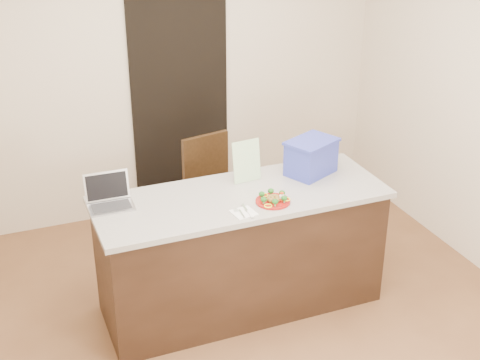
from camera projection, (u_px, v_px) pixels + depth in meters
name	position (u px, v px, depth m)	size (l,w,h in m)	color
ground	(254.00, 322.00, 4.83)	(4.00, 4.00, 0.00)	brown
room_shell	(256.00, 111.00, 4.14)	(4.00, 4.00, 4.00)	white
doorway	(180.00, 106.00, 6.10)	(0.90, 0.02, 2.00)	black
island	(241.00, 251.00, 4.84)	(2.06, 0.76, 0.92)	black
plate	(273.00, 201.00, 4.54)	(0.24, 0.24, 0.02)	maroon
meatballs	(273.00, 198.00, 4.53)	(0.10, 0.10, 0.04)	brown
broccoli	(273.00, 196.00, 4.52)	(0.20, 0.20, 0.04)	#134612
pepper_rings	(273.00, 200.00, 4.54)	(0.21, 0.21, 0.01)	#FFFE1A
napkin	(244.00, 213.00, 4.40)	(0.15, 0.15, 0.01)	silver
fork	(240.00, 212.00, 4.40)	(0.03, 0.15, 0.00)	silver
knife	(249.00, 212.00, 4.39)	(0.03, 0.20, 0.01)	silver
yogurt_bottle	(282.00, 198.00, 4.53)	(0.03, 0.03, 0.07)	white
laptop	(109.00, 197.00, 4.49)	(0.31, 0.24, 0.21)	#A3A4A8
leaflet	(247.00, 161.00, 4.79)	(0.22, 0.00, 0.31)	white
blue_box	(311.00, 157.00, 4.91)	(0.44, 0.39, 0.26)	#2B359D
chair	(210.00, 186.00, 5.62)	(0.51, 0.51, 0.97)	#321E0F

